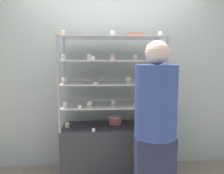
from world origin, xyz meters
name	(u,v)px	position (x,y,z in m)	size (l,w,h in m)	color
back_wall	(110,76)	(0.00, 0.39, 1.30)	(8.00, 0.05, 2.60)	#A8B2AD
display_base	(112,152)	(0.00, 0.00, 0.35)	(1.25, 0.50, 0.69)	#333338
display_riser_lower	(112,106)	(0.00, 0.00, 0.95)	(1.25, 0.50, 0.28)	#99999E
display_riser_middle	(112,84)	(0.00, 0.00, 1.23)	(1.25, 0.50, 0.28)	#99999E
display_riser_upper	(112,62)	(0.00, 0.00, 1.50)	(1.25, 0.50, 0.28)	#99999E
display_riser_top	(112,39)	(0.00, 0.00, 1.78)	(1.25, 0.50, 0.28)	#99999E
layer_cake_centerpiece	(115,120)	(0.05, 0.08, 0.74)	(0.17, 0.17, 0.11)	#C66660
sheet_cake_frosted	(135,35)	(0.29, 0.06, 1.83)	(0.20, 0.14, 0.06)	#C66660
cupcake_0	(67,125)	(-0.56, -0.04, 0.72)	(0.06, 0.06, 0.07)	beige
cupcake_1	(158,125)	(0.57, -0.12, 0.72)	(0.06, 0.06, 0.07)	#CCB28C
price_tag_0	(94,130)	(-0.23, -0.23, 0.71)	(0.04, 0.00, 0.04)	white
cupcake_2	(65,104)	(-0.56, -0.11, 1.00)	(0.06, 0.06, 0.07)	white
cupcake_3	(90,104)	(-0.28, -0.12, 1.00)	(0.06, 0.06, 0.07)	#CCB28C
cupcake_4	(113,103)	(0.01, -0.06, 1.00)	(0.06, 0.06, 0.07)	#CCB28C
cupcake_5	(135,103)	(0.28, -0.06, 1.00)	(0.06, 0.06, 0.07)	white
cupcake_6	(158,102)	(0.57, -0.07, 1.00)	(0.06, 0.06, 0.07)	beige
price_tag_1	(80,107)	(-0.38, -0.23, 0.99)	(0.04, 0.00, 0.04)	white
cupcake_7	(64,81)	(-0.57, -0.07, 1.28)	(0.07, 0.07, 0.08)	#CCB28C
cupcake_8	(96,81)	(-0.20, -0.13, 1.28)	(0.07, 0.07, 0.08)	white
cupcake_9	(128,80)	(0.20, -0.04, 1.28)	(0.07, 0.07, 0.08)	beige
cupcake_10	(160,80)	(0.58, -0.08, 1.28)	(0.07, 0.07, 0.08)	beige
price_tag_2	(147,83)	(0.39, -0.23, 1.27)	(0.04, 0.00, 0.04)	white
cupcake_11	(64,57)	(-0.58, -0.05, 1.56)	(0.06, 0.06, 0.08)	white
cupcake_12	(89,57)	(-0.27, -0.11, 1.56)	(0.06, 0.06, 0.08)	white
cupcake_13	(113,57)	(0.00, -0.10, 1.56)	(0.06, 0.06, 0.08)	white
cupcake_14	(135,57)	(0.28, -0.04, 1.56)	(0.06, 0.06, 0.08)	beige
cupcake_15	(159,57)	(0.57, -0.08, 1.56)	(0.06, 0.06, 0.08)	#CCB28C
price_tag_3	(93,58)	(-0.23, -0.23, 1.54)	(0.04, 0.00, 0.04)	white
cupcake_16	(63,33)	(-0.57, -0.10, 1.83)	(0.05, 0.05, 0.07)	#CCB28C
cupcake_17	(112,34)	(0.00, -0.09, 1.83)	(0.05, 0.05, 0.07)	#CCB28C
cupcake_18	(160,34)	(0.58, -0.05, 1.83)	(0.05, 0.05, 0.07)	white
price_tag_4	(114,33)	(0.01, -0.23, 1.82)	(0.04, 0.00, 0.04)	white
donut_glazed	(88,36)	(-0.29, 0.03, 1.81)	(0.12, 0.12, 0.03)	brown
customer_figure	(155,124)	(0.37, -0.69, 0.91)	(0.40, 0.40, 1.70)	#282D47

